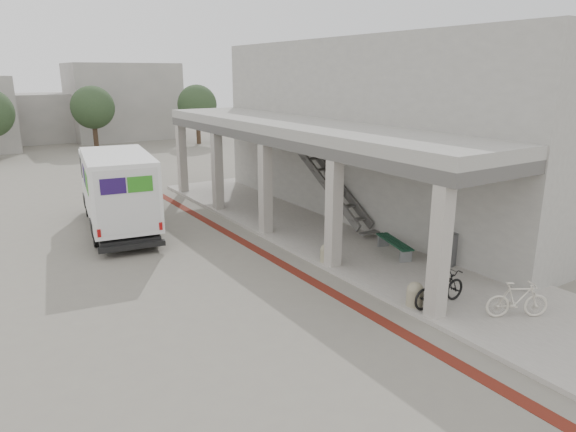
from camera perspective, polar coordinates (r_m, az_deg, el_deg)
ground at (r=14.23m, az=-0.58°, el=-8.14°), size 120.00×120.00×0.00m
bike_lane_stripe at (r=16.29m, az=-1.36°, el=-4.96°), size 0.35×40.00×0.01m
sidewalk at (r=16.53m, az=11.27°, el=-4.76°), size 4.40×28.00×0.12m
transit_building at (r=20.88m, az=8.83°, el=9.05°), size 7.60×17.00×7.00m
distant_backdrop at (r=47.18m, az=-28.22°, el=10.17°), size 28.00×10.00×6.50m
tree_mid at (r=42.06m, az=-20.88°, el=11.19°), size 3.20×3.20×4.80m
tree_right at (r=43.53m, az=-10.06°, el=12.07°), size 3.20×3.20×4.80m
fedex_truck at (r=20.22m, az=-18.47°, el=2.98°), size 3.14×7.20×2.97m
bench at (r=16.78m, az=11.72°, el=-3.14°), size 0.92×1.88×0.43m
bollard_near at (r=13.29m, az=13.92°, el=-8.39°), size 0.41×0.41×0.62m
bollard_far at (r=15.83m, az=4.27°, el=-4.11°), size 0.37×0.37×0.56m
utility_cabinet at (r=16.22m, az=17.11°, el=-3.45°), size 0.59×0.70×1.01m
bicycle_black at (r=13.43m, az=16.47°, el=-7.70°), size 1.70×0.61×0.89m
bicycle_cream at (r=13.41m, az=24.14°, el=-8.49°), size 1.51×1.13×0.90m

